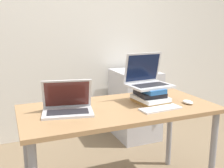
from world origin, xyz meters
name	(u,v)px	position (x,y,z in m)	size (l,w,h in m)	color
wall_back	(71,26)	(0.00, 1.78, 1.35)	(8.00, 0.05, 2.70)	silver
desk	(119,118)	(0.00, 0.35, 0.67)	(1.45, 0.70, 0.76)	#9E754C
laptop_left	(68,106)	(-0.39, 0.37, 0.81)	(0.38, 0.30, 0.23)	silver
book_stack	(150,96)	(0.27, 0.36, 0.82)	(0.24, 0.29, 0.13)	olive
laptop_on_books	(147,79)	(0.27, 0.41, 0.94)	(0.35, 0.28, 0.26)	silver
wireless_keyboard	(160,108)	(0.25, 0.18, 0.77)	(0.32, 0.14, 0.01)	silver
mouse	(188,102)	(0.53, 0.22, 0.78)	(0.06, 0.10, 0.03)	white
mini_fridge	(134,104)	(0.67, 1.40, 0.41)	(0.48, 0.61, 0.83)	silver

